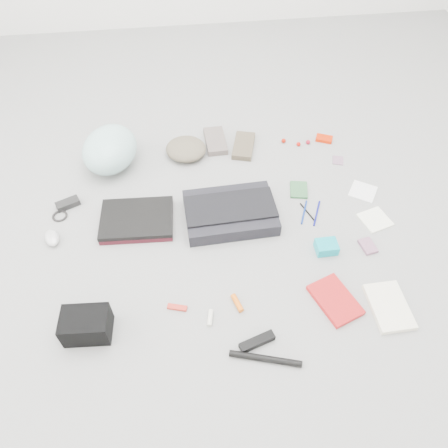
{
  "coord_description": "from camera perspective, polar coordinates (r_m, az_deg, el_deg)",
  "views": [
    {
      "loc": [
        -0.16,
        -1.23,
        1.52
      ],
      "look_at": [
        0.0,
        0.0,
        0.05
      ],
      "focal_mm": 35.0,
      "sensor_mm": 36.0,
      "label": 1
    }
  ],
  "objects": [
    {
      "name": "stamp_sheet",
      "position": [
        2.37,
        14.66,
        8.05
      ],
      "size": [
        0.07,
        0.08,
        0.0
      ],
      "primitive_type": "cube",
      "rotation": [
        0.0,
        0.0,
        -0.3
      ],
      "color": "gray",
      "rests_on": "ground_plane"
    },
    {
      "name": "laptop_sleeve",
      "position": [
        2.03,
        -11.24,
        0.36
      ],
      "size": [
        0.33,
        0.26,
        0.02
      ],
      "primitive_type": "cube",
      "rotation": [
        0.0,
        0.0,
        -0.05
      ],
      "color": "#4B151E",
      "rests_on": "ground_plane"
    },
    {
      "name": "lollipop_c",
      "position": [
        2.43,
        10.92,
        10.47
      ],
      "size": [
        0.03,
        0.03,
        0.02
      ],
      "primitive_type": "sphere",
      "rotation": [
        0.0,
        0.0,
        -0.31
      ],
      "color": "maroon",
      "rests_on": "ground_plane"
    },
    {
      "name": "napkin_bottom",
      "position": [
        2.12,
        19.12,
        0.54
      ],
      "size": [
        0.15,
        0.15,
        0.01
      ],
      "primitive_type": "cube",
      "rotation": [
        0.0,
        0.0,
        0.29
      ],
      "color": "white",
      "rests_on": "ground_plane"
    },
    {
      "name": "altoids_tin",
      "position": [
        2.48,
        12.95,
        10.81
      ],
      "size": [
        0.1,
        0.09,
        0.02
      ],
      "primitive_type": "cube",
      "rotation": [
        0.0,
        0.0,
        -0.41
      ],
      "color": "red",
      "rests_on": "ground_plane"
    },
    {
      "name": "multitool",
      "position": [
        1.75,
        -6.14,
        -10.78
      ],
      "size": [
        0.08,
        0.04,
        0.01
      ],
      "primitive_type": "cube",
      "rotation": [
        0.0,
        0.0,
        -0.29
      ],
      "color": "red",
      "rests_on": "ground_plane"
    },
    {
      "name": "mitten_right",
      "position": [
        2.36,
        2.58,
        10.16
      ],
      "size": [
        0.15,
        0.23,
        0.03
      ],
      "primitive_type": "cube",
      "rotation": [
        0.0,
        0.0,
        -0.28
      ],
      "color": "brown",
      "rests_on": "ground_plane"
    },
    {
      "name": "laptop",
      "position": [
        2.01,
        -11.33,
        0.76
      ],
      "size": [
        0.34,
        0.25,
        0.02
      ],
      "primitive_type": "cube",
      "rotation": [
        0.0,
        0.0,
        -0.05
      ],
      "color": "black",
      "rests_on": "laptop_sleeve"
    },
    {
      "name": "book_red",
      "position": [
        1.8,
        14.31,
        -9.59
      ],
      "size": [
        0.2,
        0.24,
        0.02
      ],
      "primitive_type": "cube",
      "rotation": [
        0.0,
        0.0,
        0.36
      ],
      "color": "red",
      "rests_on": "ground_plane"
    },
    {
      "name": "napkin_top",
      "position": [
        2.23,
        17.69,
        4.07
      ],
      "size": [
        0.16,
        0.16,
        0.01
      ],
      "primitive_type": "cube",
      "rotation": [
        0.0,
        0.0,
        0.99
      ],
      "color": "white",
      "rests_on": "ground_plane"
    },
    {
      "name": "pen_black",
      "position": [
        2.07,
        10.84,
        1.55
      ],
      "size": [
        0.05,
        0.12,
        0.01
      ],
      "primitive_type": "cylinder",
      "rotation": [
        1.57,
        0.0,
        0.33
      ],
      "color": "black",
      "rests_on": "ground_plane"
    },
    {
      "name": "pen_navy",
      "position": [
        2.07,
        12.03,
        1.39
      ],
      "size": [
        0.07,
        0.15,
        0.01
      ],
      "primitive_type": "cylinder",
      "rotation": [
        1.57,
        0.0,
        -0.43
      ],
      "color": "navy",
      "rests_on": "ground_plane"
    },
    {
      "name": "card_deck",
      "position": [
        2.0,
        18.27,
        -2.76
      ],
      "size": [
        0.07,
        0.09,
        0.02
      ],
      "primitive_type": "cube",
      "rotation": [
        0.0,
        0.0,
        0.18
      ],
      "color": "#976380",
      "rests_on": "ground_plane"
    },
    {
      "name": "bag_flap",
      "position": [
        1.96,
        0.82,
        2.26
      ],
      "size": [
        0.41,
        0.2,
        0.01
      ],
      "primitive_type": "cube",
      "rotation": [
        0.0,
        0.0,
        0.04
      ],
      "color": "black",
      "rests_on": "messenger_bag"
    },
    {
      "name": "mitten_left",
      "position": [
        2.39,
        -1.13,
        10.79
      ],
      "size": [
        0.11,
        0.21,
        0.03
      ],
      "primitive_type": "cube",
      "rotation": [
        0.0,
        0.0,
        0.03
      ],
      "color": "#6A5D58",
      "rests_on": "ground_plane"
    },
    {
      "name": "ground_plane",
      "position": [
        1.96,
        0.0,
        -0.94
      ],
      "size": [
        4.0,
        4.0,
        0.0
      ],
      "primitive_type": "plane",
      "color": "gray"
    },
    {
      "name": "power_brick",
      "position": [
        2.18,
        -19.72,
        2.52
      ],
      "size": [
        0.12,
        0.09,
        0.03
      ],
      "primitive_type": "cube",
      "rotation": [
        0.0,
        0.0,
        0.41
      ],
      "color": "black",
      "rests_on": "ground_plane"
    },
    {
      "name": "lollipop_b",
      "position": [
        2.41,
        9.71,
        10.24
      ],
      "size": [
        0.02,
        0.02,
        0.02
      ],
      "primitive_type": "sphere",
      "rotation": [
        0.0,
        0.0,
        0.07
      ],
      "color": "red",
      "rests_on": "ground_plane"
    },
    {
      "name": "messenger_bag",
      "position": [
        1.99,
        0.81,
        1.49
      ],
      "size": [
        0.42,
        0.3,
        0.07
      ],
      "primitive_type": "cube",
      "rotation": [
        0.0,
        0.0,
        0.04
      ],
      "color": "black",
      "rests_on": "ground_plane"
    },
    {
      "name": "beanie",
      "position": [
        2.32,
        -4.99,
        9.75
      ],
      "size": [
        0.27,
        0.27,
        0.07
      ],
      "primitive_type": "ellipsoid",
      "rotation": [
        0.0,
        0.0,
        -0.41
      ],
      "color": "#675D49",
      "rests_on": "ground_plane"
    },
    {
      "name": "mouse",
      "position": [
        2.06,
        -21.56,
        -1.67
      ],
      "size": [
        0.09,
        0.11,
        0.04
      ],
      "primitive_type": "ellipsoid",
      "rotation": [
        0.0,
        0.0,
        0.31
      ],
      "color": "#BDBDBD",
      "rests_on": "ground_plane"
    },
    {
      "name": "cable_coil",
      "position": [
        2.15,
        -20.66,
        0.99
      ],
      "size": [
        0.08,
        0.08,
        0.01
      ],
      "primitive_type": "torus",
      "rotation": [
        0.0,
        0.0,
        -0.11
      ],
      "color": "black",
      "rests_on": "ground_plane"
    },
    {
      "name": "lollipop_a",
      "position": [
        2.42,
        7.8,
        10.73
      ],
      "size": [
        0.03,
        0.03,
        0.02
      ],
      "primitive_type": "sphere",
      "rotation": [
        0.0,
        0.0,
        -0.38
      ],
      "color": "#A11305",
      "rests_on": "ground_plane"
    },
    {
      "name": "u_lock",
      "position": [
        1.67,
        4.34,
        -15.08
      ],
      "size": [
        0.14,
        0.07,
        0.03
      ],
      "primitive_type": "cube",
      "rotation": [
        0.0,
        0.0,
        0.31
      ],
      "color": "black",
      "rests_on": "ground_plane"
    },
    {
      "name": "toiletry_tube_orange",
      "position": [
        1.74,
        1.73,
        -10.27
      ],
      "size": [
        0.04,
        0.08,
        0.02
      ],
      "primitive_type": "cylinder",
      "rotation": [
        1.57,
        0.0,
        0.31
      ],
      "color": "orange",
      "rests_on": "ground_plane"
    },
    {
      "name": "accordion_wallet",
      "position": [
        1.93,
        13.23,
        -2.92
      ],
      "size": [
        0.09,
        0.07,
        0.05
      ],
      "primitive_type": "cube",
      "rotation": [
        0.0,
        0.0,
        0.01
      ],
      "color": "#0BACBC",
      "rests_on": "ground_plane"
    },
    {
      "name": "bike_pump",
      "position": [
        1.65,
        5.42,
        -17.1
      ],
      "size": [
        0.26,
        0.1,
        0.02
      ],
      "primitive_type": "cylinder",
      "rotation": [
        0.0,
        1.57,
        -0.29
      ],
      "color": "black",
      "rests_on": "ground_plane"
    },
    {
      "name": "toiletry_tube_white",
      "position": [
        1.71,
        -1.82,
        -12.15
      ],
      "size": [
        0.03,
        0.07,
        0.02
      ],
      "primitive_type": "cylinder",
      "rotation": [
        1.57,
        0.0,
        -0.2
      ],
      "color": "silver",
      "rests_on": "ground_plane"
    },
    {
      "name": "notepad",
      "position": [
        2.16,
        9.73,
        4.42
      ],
      "size": [
        0.1,
        0.12,
        0.01
      ],
      "primitive_type": "cube",
      "rotation": [
        0.0,
        0.0,
        -0.2
      ],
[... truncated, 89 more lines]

